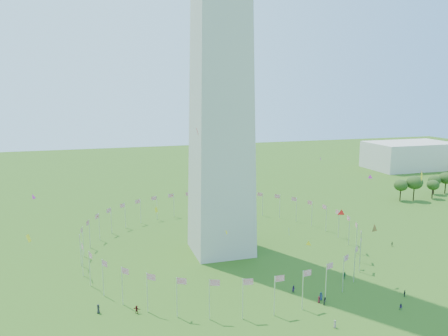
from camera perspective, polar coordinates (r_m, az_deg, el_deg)
The scene contains 5 objects.
flag_ring at distance 131.92m, azimuth -0.40°, elevation -8.90°, with size 80.24×80.24×9.00m.
gov_building_east_a at distance 290.06m, azimuth 23.04°, elevation 1.54°, with size 50.00×30.00×16.00m, color beige.
crowd at distance 94.45m, azimuth 8.31°, elevation -19.62°, with size 91.66×80.16×2.05m.
kites_aloft at distance 106.47m, azimuth 7.54°, elevation -5.96°, with size 93.22×69.89×34.23m.
tree_line_east at distance 218.26m, azimuth 26.26°, elevation -2.21°, with size 52.89×15.06×10.84m.
Camera 1 is at (-35.41, -69.50, 47.73)m, focal length 35.00 mm.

